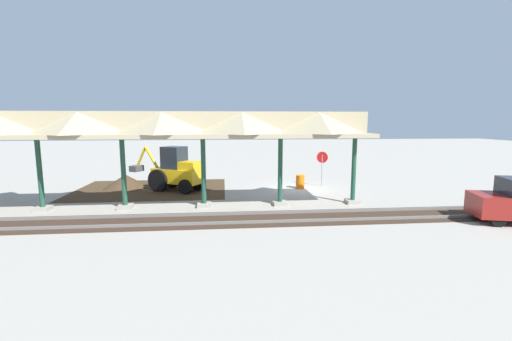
# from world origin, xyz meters

# --- Properties ---
(ground_plane) EXTENTS (120.00, 120.00, 0.00)m
(ground_plane) POSITION_xyz_m (0.00, 0.00, 0.00)
(ground_plane) COLOR #9E998E
(dirt_work_zone) EXTENTS (9.55, 7.00, 0.01)m
(dirt_work_zone) POSITION_xyz_m (9.67, -0.95, 0.00)
(dirt_work_zone) COLOR #42301E
(dirt_work_zone) RESTS_ON ground
(platform_canopy) EXTENTS (25.07, 3.20, 4.90)m
(platform_canopy) POSITION_xyz_m (9.96, 4.03, 4.18)
(platform_canopy) COLOR #9E998E
(platform_canopy) RESTS_ON ground
(rail_tracks) EXTENTS (60.00, 2.58, 0.15)m
(rail_tracks) POSITION_xyz_m (0.00, 6.55, 0.03)
(rail_tracks) COLOR slate
(rail_tracks) RESTS_ON ground
(stop_sign) EXTENTS (0.67, 0.42, 2.37)m
(stop_sign) POSITION_xyz_m (-1.71, -0.94, 1.71)
(stop_sign) COLOR gray
(stop_sign) RESTS_ON ground
(backhoe) EXTENTS (5.12, 3.64, 2.82)m
(backhoe) POSITION_xyz_m (8.03, -0.44, 1.26)
(backhoe) COLOR #EAB214
(backhoe) RESTS_ON ground
(dirt_mound) EXTENTS (5.78, 5.78, 1.82)m
(dirt_mound) POSITION_xyz_m (11.45, -1.55, 0.00)
(dirt_mound) COLOR #42301E
(dirt_mound) RESTS_ON ground
(traffic_barrel) EXTENTS (0.56, 0.56, 0.90)m
(traffic_barrel) POSITION_xyz_m (-0.08, -0.32, 0.45)
(traffic_barrel) COLOR orange
(traffic_barrel) RESTS_ON ground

